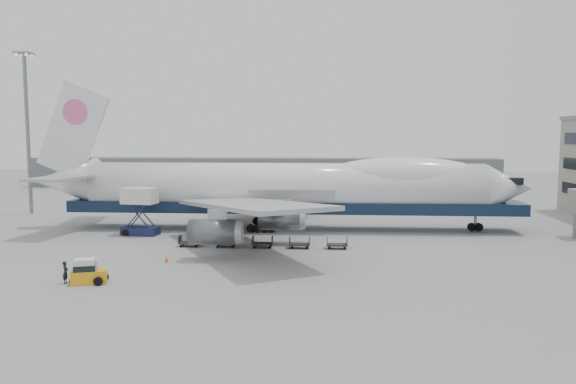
# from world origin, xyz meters

# --- Properties ---
(ground) EXTENTS (260.00, 260.00, 0.00)m
(ground) POSITION_xyz_m (0.00, 0.00, 0.00)
(ground) COLOR gray
(ground) RESTS_ON ground
(apron_line) EXTENTS (60.00, 0.15, 0.01)m
(apron_line) POSITION_xyz_m (0.00, -6.00, 0.01)
(apron_line) COLOR gold
(apron_line) RESTS_ON ground
(hangar) EXTENTS (110.00, 8.00, 7.00)m
(hangar) POSITION_xyz_m (-10.00, 70.00, 3.50)
(hangar) COLOR slate
(hangar) RESTS_ON ground
(floodlight_mast) EXTENTS (2.40, 2.40, 25.43)m
(floodlight_mast) POSITION_xyz_m (-42.00, 24.00, 14.27)
(floodlight_mast) COLOR slate
(floodlight_mast) RESTS_ON ground
(airliner) EXTENTS (67.00, 55.30, 19.98)m
(airliner) POSITION_xyz_m (0.64, 12.00, 5.62)
(airliner) COLOR white
(airliner) RESTS_ON ground
(catering_truck) EXTENTS (4.81, 3.64, 6.00)m
(catering_truck) POSITION_xyz_m (-18.09, 6.34, 3.43)
(catering_truck) COLOR #171F45
(catering_truck) RESTS_ON ground
(baggage_tug) EXTENTS (3.25, 2.36, 2.13)m
(baggage_tug) POSITION_xyz_m (-14.95, -16.60, 0.95)
(baggage_tug) COLOR #EDA216
(baggage_tug) RESTS_ON ground
(ground_worker) EXTENTS (0.55, 0.76, 1.93)m
(ground_worker) POSITION_xyz_m (-16.83, -16.76, 0.97)
(ground_worker) COLOR black
(ground_worker) RESTS_ON ground
(traffic_cone) EXTENTS (0.39, 0.39, 0.58)m
(traffic_cone) POSITION_xyz_m (-10.46, -8.37, 0.27)
(traffic_cone) COLOR #E14A0B
(traffic_cone) RESTS_ON ground
(dolly_0) EXTENTS (2.30, 1.35, 1.30)m
(dolly_0) POSITION_xyz_m (-10.07, -0.56, 0.53)
(dolly_0) COLOR #2D2D30
(dolly_0) RESTS_ON ground
(dolly_1) EXTENTS (2.30, 1.35, 1.30)m
(dolly_1) POSITION_xyz_m (-5.88, -0.56, 0.53)
(dolly_1) COLOR #2D2D30
(dolly_1) RESTS_ON ground
(dolly_2) EXTENTS (2.30, 1.35, 1.30)m
(dolly_2) POSITION_xyz_m (-1.70, -0.56, 0.53)
(dolly_2) COLOR #2D2D30
(dolly_2) RESTS_ON ground
(dolly_3) EXTENTS (2.30, 1.35, 1.30)m
(dolly_3) POSITION_xyz_m (2.48, -0.56, 0.53)
(dolly_3) COLOR #2D2D30
(dolly_3) RESTS_ON ground
(dolly_4) EXTENTS (2.30, 1.35, 1.30)m
(dolly_4) POSITION_xyz_m (6.66, -0.56, 0.53)
(dolly_4) COLOR #2D2D30
(dolly_4) RESTS_ON ground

